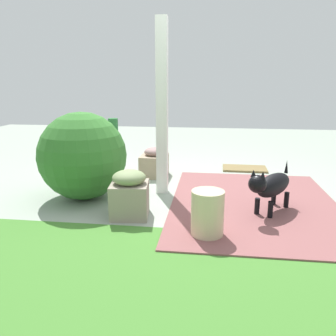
{
  "coord_description": "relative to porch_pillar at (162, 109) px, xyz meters",
  "views": [
    {
      "loc": [
        -0.26,
        3.89,
        1.32
      ],
      "look_at": [
        0.22,
        0.24,
        0.38
      ],
      "focal_mm": 36.48,
      "sensor_mm": 36.0,
      "label": 1
    }
  ],
  "objects": [
    {
      "name": "doormat",
      "position": [
        -1.09,
        -1.25,
        -0.99
      ],
      "size": [
        0.67,
        0.4,
        0.03
      ],
      "primitive_type": "cube",
      "rotation": [
        0.0,
        0.0,
        -0.02
      ],
      "color": "olive",
      "rests_on": "ground"
    },
    {
      "name": "ground_plane",
      "position": [
        -0.32,
        0.04,
        -1.0
      ],
      "size": [
        12.0,
        12.0,
        0.0
      ],
      "primitive_type": "plane",
      "color": "#95A192"
    },
    {
      "name": "ceramic_urn",
      "position": [
        -0.56,
        1.15,
        -0.8
      ],
      "size": [
        0.29,
        0.29,
        0.41
      ],
      "primitive_type": "cylinder",
      "color": "#CBBA91",
      "rests_on": "ground"
    },
    {
      "name": "porch_pillar",
      "position": [
        0.0,
        0.0,
        0.0
      ],
      "size": [
        0.13,
        0.13,
        2.01
      ],
      "primitive_type": "cube",
      "color": "white",
      "rests_on": "ground"
    },
    {
      "name": "terracotta_pot_tall",
      "position": [
        0.85,
        -0.86,
        -0.72
      ],
      "size": [
        0.26,
        0.26,
        0.8
      ],
      "color": "#AC683D",
      "rests_on": "ground"
    },
    {
      "name": "brick_path",
      "position": [
        -1.06,
        0.3,
        -0.99
      ],
      "size": [
        1.8,
        2.4,
        0.02
      ],
      "primitive_type": "cube",
      "color": "#874F50",
      "rests_on": "ground"
    },
    {
      "name": "stone_planter_far",
      "position": [
        0.21,
        0.79,
        -0.77
      ],
      "size": [
        0.4,
        0.41,
        0.48
      ],
      "color": "gray",
      "rests_on": "ground"
    },
    {
      "name": "lawn_patch",
      "position": [
        0.28,
        2.44,
        -1.0
      ],
      "size": [
        5.2,
        2.8,
        0.01
      ],
      "primitive_type": "cube",
      "color": "#427C2E",
      "rests_on": "ground"
    },
    {
      "name": "stone_planter_nearest",
      "position": [
        0.22,
        -0.71,
        -0.82
      ],
      "size": [
        0.37,
        0.42,
        0.41
      ],
      "color": "tan",
      "rests_on": "ground"
    },
    {
      "name": "round_shrub",
      "position": [
        0.87,
        0.32,
        -0.51
      ],
      "size": [
        0.99,
        0.99,
        0.99
      ],
      "primitive_type": "sphere",
      "color": "#32702B",
      "rests_on": "ground"
    },
    {
      "name": "dog",
      "position": [
        -1.19,
        0.54,
        -0.7
      ],
      "size": [
        0.54,
        0.69,
        0.52
      ],
      "color": "black",
      "rests_on": "ground"
    }
  ]
}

